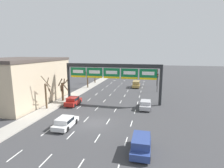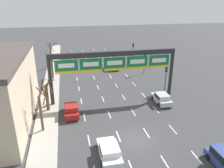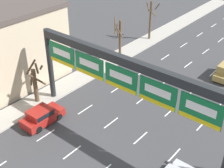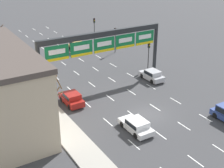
{
  "view_description": "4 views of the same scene",
  "coord_description": "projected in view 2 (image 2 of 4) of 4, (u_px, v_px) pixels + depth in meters",
  "views": [
    {
      "loc": [
        7.41,
        -21.57,
        9.71
      ],
      "look_at": [
        -0.21,
        11.49,
        3.41
      ],
      "focal_mm": 28.0,
      "sensor_mm": 36.0,
      "label": 1
    },
    {
      "loc": [
        -6.68,
        -18.97,
        14.28
      ],
      "look_at": [
        -0.82,
        8.22,
        3.47
      ],
      "focal_mm": 35.0,
      "sensor_mm": 36.0,
      "label": 2
    },
    {
      "loc": [
        12.87,
        -6.5,
        17.96
      ],
      "look_at": [
        -1.9,
        11.43,
        3.9
      ],
      "focal_mm": 50.0,
      "sensor_mm": 36.0,
      "label": 3
    },
    {
      "loc": [
        -20.03,
        -24.64,
        17.8
      ],
      "look_at": [
        -1.69,
        5.47,
        2.15
      ],
      "focal_mm": 50.0,
      "sensor_mm": 36.0,
      "label": 4
    }
  ],
  "objects": [
    {
      "name": "car_red",
      "position": [
        71.0,
        110.0,
        28.56
      ],
      "size": [
        1.84,
        3.96,
        1.54
      ],
      "color": "maroon",
      "rests_on": "ground_plane"
    },
    {
      "name": "sidewalk_left",
      "position": [
        43.0,
        151.0,
        21.85
      ],
      "size": [
        2.8,
        110.0,
        0.15
      ],
      "color": "#A8A399",
      "rests_on": "ground_plane"
    },
    {
      "name": "suv_gold",
      "position": [
        113.0,
        64.0,
        47.78
      ],
      "size": [
        1.94,
        4.42,
        1.79
      ],
      "color": "#A88947",
      "rests_on": "ground_plane"
    },
    {
      "name": "tree_bare_second",
      "position": [
        52.0,
        64.0,
        40.99
      ],
      "size": [
        1.7,
        1.16,
        5.1
      ],
      "color": "brown",
      "rests_on": "sidewalk_left"
    },
    {
      "name": "lane_dashes",
      "position": [
        110.0,
        92.0,
        36.07
      ],
      "size": [
        10.02,
        67.0,
        0.01
      ],
      "color": "white",
      "rests_on": "ground_plane"
    },
    {
      "name": "car_silver",
      "position": [
        162.0,
        98.0,
        31.94
      ],
      "size": [
        1.85,
        4.02,
        1.49
      ],
      "color": "#B7B7BC",
      "rests_on": "ground_plane"
    },
    {
      "name": "car_white",
      "position": [
        109.0,
        151.0,
        20.93
      ],
      "size": [
        1.93,
        4.19,
        1.36
      ],
      "color": "silver",
      "rests_on": "ground_plane"
    },
    {
      "name": "tree_bare_furthest",
      "position": [
        51.0,
        54.0,
        47.67
      ],
      "size": [
        2.1,
        2.16,
        5.48
      ],
      "color": "brown",
      "rests_on": "sidewalk_left"
    },
    {
      "name": "ground_plane",
      "position": [
        135.0,
        140.0,
        23.77
      ],
      "size": [
        220.0,
        220.0,
        0.0
      ],
      "primitive_type": "plane",
      "color": "#3D3D3F"
    },
    {
      "name": "tree_bare_closest",
      "position": [
        42.0,
        110.0,
        24.34
      ],
      "size": [
        1.32,
        2.05,
        5.76
      ],
      "color": "brown",
      "rests_on": "sidewalk_left"
    },
    {
      "name": "tree_bare_third",
      "position": [
        47.0,
        94.0,
        29.16
      ],
      "size": [
        1.94,
        2.12,
        4.44
      ],
      "color": "brown",
      "rests_on": "sidewalk_left"
    },
    {
      "name": "sign_gantry",
      "position": [
        114.0,
        62.0,
        31.2
      ],
      "size": [
        18.63,
        0.7,
        7.47
      ],
      "color": "#232628",
      "rests_on": "ground_plane"
    },
    {
      "name": "traffic_light_mid_block",
      "position": [
        133.0,
        49.0,
        51.21
      ],
      "size": [
        0.3,
        0.35,
        4.78
      ],
      "color": "black",
      "rests_on": "ground_plane"
    },
    {
      "name": "traffic_light_near_gantry",
      "position": [
        166.0,
        74.0,
        35.35
      ],
      "size": [
        0.3,
        0.35,
        4.25
      ],
      "color": "black",
      "rests_on": "ground_plane"
    },
    {
      "name": "traffic_light_far_end",
      "position": [
        145.0,
        58.0,
        43.96
      ],
      "size": [
        0.3,
        0.35,
        4.5
      ],
      "color": "black",
      "rests_on": "ground_plane"
    }
  ]
}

